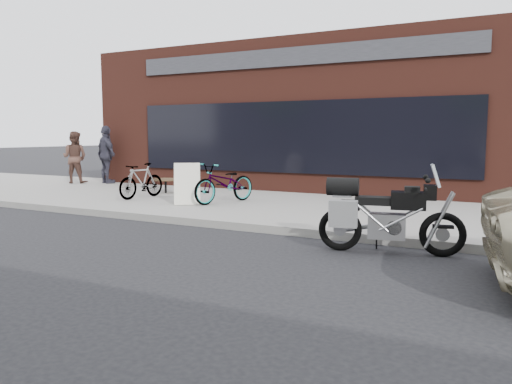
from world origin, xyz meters
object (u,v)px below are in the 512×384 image
at_px(motorcycle, 381,215).
at_px(cafe_patron_left, 75,157).
at_px(bicycle_front, 225,183).
at_px(bicycle_rear, 141,181).
at_px(sandwich_sign, 187,183).
at_px(cafe_patron_right, 106,155).
at_px(cafe_table, 166,180).

relative_size(motorcycle, cafe_patron_left, 1.22).
height_order(bicycle_front, bicycle_rear, bicycle_front).
bearing_deg(sandwich_sign, cafe_patron_left, 124.97).
bearing_deg(cafe_patron_left, bicycle_rear, 135.98).
height_order(bicycle_front, cafe_patron_right, cafe_patron_right).
height_order(bicycle_rear, sandwich_sign, sandwich_sign).
bearing_deg(cafe_patron_right, motorcycle, 175.73).
distance_m(motorcycle, cafe_patron_right, 11.59).
distance_m(sandwich_sign, cafe_table, 2.36).
relative_size(motorcycle, cafe_table, 3.01).
xyz_separation_m(motorcycle, sandwich_sign, (-5.07, 2.25, 0.05)).
xyz_separation_m(bicycle_front, bicycle_rear, (-2.36, -0.21, -0.03)).
bearing_deg(bicycle_rear, bicycle_front, 11.62).
relative_size(motorcycle, cafe_patron_right, 1.10).
xyz_separation_m(motorcycle, cafe_patron_left, (-11.37, 4.72, 0.43)).
bearing_deg(sandwich_sign, motorcycle, -57.60).
xyz_separation_m(motorcycle, cafe_patron_right, (-10.37, 5.16, 0.53)).
height_order(sandwich_sign, cafe_patron_left, cafe_patron_left).
height_order(bicycle_rear, cafe_table, bicycle_rear).
relative_size(motorcycle, sandwich_sign, 2.20).
bearing_deg(cafe_table, cafe_patron_left, 168.07).
relative_size(bicycle_rear, cafe_patron_left, 0.86).
relative_size(bicycle_front, sandwich_sign, 1.89).
height_order(cafe_patron_left, cafe_patron_right, cafe_patron_right).
relative_size(sandwich_sign, cafe_table, 1.37).
bearing_deg(bicycle_front, cafe_patron_right, 175.78).
xyz_separation_m(bicycle_front, cafe_patron_right, (-6.00, 2.36, 0.48)).
relative_size(cafe_table, cafe_patron_right, 0.37).
xyz_separation_m(cafe_table, cafe_patron_right, (-3.50, 1.39, 0.59)).
bearing_deg(cafe_table, bicycle_front, -21.20).
xyz_separation_m(motorcycle, bicycle_rear, (-6.72, 2.58, 0.01)).
distance_m(cafe_table, cafe_patron_left, 4.63).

